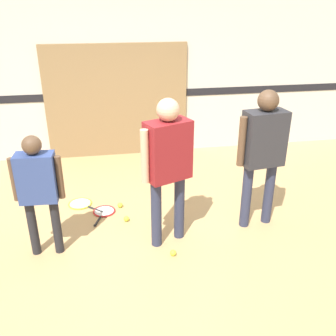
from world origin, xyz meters
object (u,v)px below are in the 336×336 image
tennis_ball_by_spare_racket (120,205)px  racket_second_spare (81,204)px  person_instructor (168,158)px  racket_spare_on_floor (104,212)px  tennis_ball_stray_left (126,219)px  tennis_ball_near_instructor (173,253)px  person_student_right (263,146)px  person_student_left (38,184)px

tennis_ball_by_spare_racket → racket_second_spare: bearing=162.4°
person_instructor → racket_spare_on_floor: size_ratio=3.13×
tennis_ball_stray_left → person_instructor: bearing=-47.4°
tennis_ball_near_instructor → person_instructor: bearing=91.0°
racket_spare_on_floor → tennis_ball_by_spare_racket: 0.23m
person_student_right → tennis_ball_near_instructor: person_student_right is taller
racket_second_spare → tennis_ball_near_instructor: size_ratio=7.79×
person_instructor → person_student_right: size_ratio=1.00×
tennis_ball_by_spare_racket → tennis_ball_stray_left: 0.35m
person_instructor → tennis_ball_near_instructor: size_ratio=24.38×
tennis_ball_near_instructor → tennis_ball_stray_left: 0.87m
racket_second_spare → tennis_ball_near_instructor: tennis_ball_near_instructor is taller
person_instructor → person_student_right: 1.10m
racket_second_spare → person_instructor: bearing=-1.0°
person_student_right → person_instructor: bearing=1.4°
racket_spare_on_floor → racket_second_spare: (-0.29, 0.25, 0.00)m
person_student_right → tennis_ball_stray_left: person_student_right is taller
racket_second_spare → tennis_ball_by_spare_racket: bearing=25.9°
racket_second_spare → tennis_ball_near_instructor: bearing=-8.2°
person_student_right → racket_spare_on_floor: bearing=-24.5°
person_instructor → tennis_ball_by_spare_racket: size_ratio=24.38×
tennis_ball_stray_left → racket_second_spare: bearing=137.9°
racket_second_spare → tennis_ball_near_instructor: (0.99, -1.26, 0.02)m
person_instructor → tennis_ball_stray_left: bearing=110.4°
person_student_left → tennis_ball_stray_left: 1.25m
person_instructor → tennis_ball_near_instructor: bearing=-111.2°
tennis_ball_near_instructor → tennis_ball_by_spare_racket: 1.20m
person_student_left → person_student_right: person_student_right is taller
racket_second_spare → tennis_ball_by_spare_racket: tennis_ball_by_spare_racket is taller
person_student_left → person_student_right: size_ratio=0.81×
person_instructor → racket_spare_on_floor: bearing=112.1°
racket_spare_on_floor → tennis_ball_near_instructor: tennis_ball_near_instructor is taller
racket_spare_on_floor → tennis_ball_by_spare_racket: size_ratio=7.80×
racket_second_spare → racket_spare_on_floor: bearing=2.1°
person_instructor → tennis_ball_by_spare_racket: 1.35m
racket_second_spare → tennis_ball_stray_left: (0.56, -0.50, 0.02)m
racket_second_spare → person_student_right: bearing=22.3°
racket_second_spare → tennis_ball_stray_left: size_ratio=7.79×
tennis_ball_near_instructor → person_student_left: bearing=167.5°
tennis_ball_near_instructor → tennis_ball_stray_left: same height
person_student_left → tennis_ball_near_instructor: 1.54m
person_student_right → racket_second_spare: person_student_right is taller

